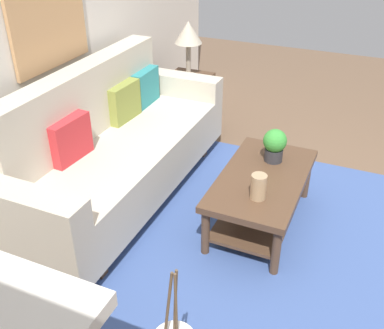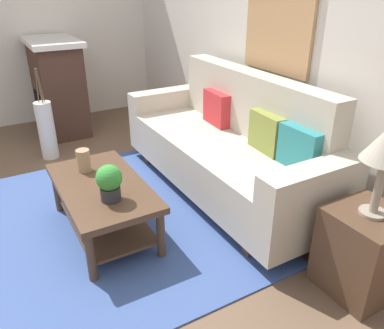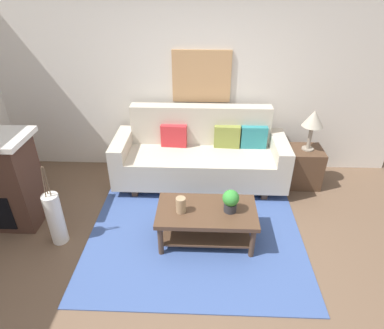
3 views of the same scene
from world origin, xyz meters
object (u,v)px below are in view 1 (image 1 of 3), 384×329
object	(u,v)px
throw_pillow_olive	(123,102)
table_lamp	(188,35)
throw_pillow_crimson	(70,139)
potted_plant_tabletop	(275,144)
tabletop_vase	(258,187)
coffee_table	(262,189)
framed_painting	(48,18)
couch	(115,150)
throw_pillow_teal	(145,87)
side_table	(189,101)

from	to	relation	value
throw_pillow_olive	table_lamp	distance (m)	1.16
throw_pillow_crimson	potted_plant_tabletop	xyz separation A→B (m)	(0.72, -1.34, -0.11)
tabletop_vase	potted_plant_tabletop	world-z (taller)	potted_plant_tabletop
coffee_table	framed_painting	size ratio (longest dim) A/B	1.35
throw_pillow_crimson	framed_painting	bearing A→B (deg)	42.36
couch	throw_pillow_crimson	xyz separation A→B (m)	(-0.37, 0.12, 0.25)
throw_pillow_teal	table_lamp	bearing A→B (deg)	-8.71
throw_pillow_teal	potted_plant_tabletop	distance (m)	1.40
throw_pillow_teal	table_lamp	xyz separation A→B (m)	(0.74, -0.11, 0.31)
coffee_table	potted_plant_tabletop	size ratio (longest dim) A/B	4.20
throw_pillow_teal	potted_plant_tabletop	xyz separation A→B (m)	(-0.40, -1.34, -0.11)
throw_pillow_crimson	tabletop_vase	size ratio (longest dim) A/B	2.01
coffee_table	potted_plant_tabletop	world-z (taller)	potted_plant_tabletop
side_table	framed_painting	world-z (taller)	framed_painting
potted_plant_tabletop	coffee_table	bearing A→B (deg)	178.17
tabletop_vase	framed_painting	distance (m)	1.95
throw_pillow_olive	couch	bearing A→B (deg)	-161.55
throw_pillow_crimson	tabletop_vase	bearing A→B (deg)	-82.19
couch	table_lamp	distance (m)	1.59
couch	framed_painting	world-z (taller)	framed_painting
throw_pillow_teal	throw_pillow_crimson	bearing A→B (deg)	180.00
coffee_table	potted_plant_tabletop	distance (m)	0.36
potted_plant_tabletop	couch	bearing A→B (deg)	105.99
side_table	framed_painting	bearing A→B (deg)	163.00
throw_pillow_olive	table_lamp	size ratio (longest dim) A/B	0.63
side_table	throw_pillow_crimson	bearing A→B (deg)	176.53
throw_pillow_crimson	potted_plant_tabletop	distance (m)	1.52
tabletop_vase	side_table	world-z (taller)	tabletop_vase
framed_painting	throw_pillow_olive	bearing A→B (deg)	-42.36
couch	potted_plant_tabletop	bearing A→B (deg)	-74.01
tabletop_vase	framed_painting	size ratio (longest dim) A/B	0.22
couch	throw_pillow_olive	xyz separation A→B (m)	(0.37, 0.12, 0.25)
framed_painting	throw_pillow_crimson	bearing A→B (deg)	-137.64
throw_pillow_olive	potted_plant_tabletop	bearing A→B (deg)	-91.11
throw_pillow_olive	throw_pillow_teal	distance (m)	0.37
potted_plant_tabletop	table_lamp	distance (m)	1.72
side_table	framed_painting	distance (m)	1.93
couch	tabletop_vase	bearing A→B (deg)	-98.45
tabletop_vase	potted_plant_tabletop	size ratio (longest dim) A/B	0.68
potted_plant_tabletop	framed_painting	world-z (taller)	framed_painting
throw_pillow_crimson	table_lamp	world-z (taller)	table_lamp
throw_pillow_crimson	coffee_table	distance (m)	1.46
throw_pillow_crimson	coffee_table	bearing A→B (deg)	-70.58
couch	coffee_table	xyz separation A→B (m)	(0.10, -1.21, -0.12)
side_table	throw_pillow_teal	bearing A→B (deg)	171.29
table_lamp	potted_plant_tabletop	bearing A→B (deg)	-132.81
couch	table_lamp	bearing A→B (deg)	0.46
throw_pillow_crimson	throw_pillow_olive	size ratio (longest dim) A/B	1.00
couch	throw_pillow_olive	bearing A→B (deg)	18.45
couch	framed_painting	distance (m)	1.10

